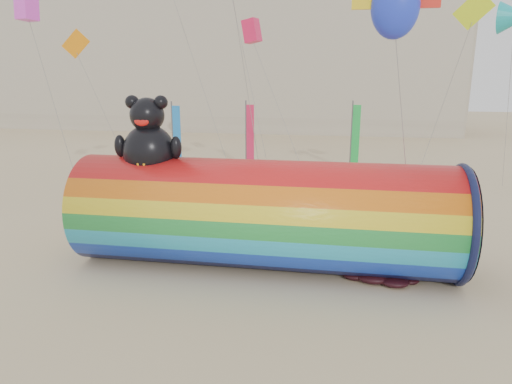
% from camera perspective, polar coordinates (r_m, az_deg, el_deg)
% --- Properties ---
extents(ground, '(160.00, 160.00, 0.00)m').
position_cam_1_polar(ground, '(17.84, -2.43, -8.62)').
color(ground, '#CCB58C').
rests_on(ground, ground).
extents(hotel_building, '(60.40, 15.40, 20.60)m').
position_cam_1_polar(hotel_building, '(63.98, -4.46, 17.40)').
color(hotel_building, '#B7AD99').
rests_on(hotel_building, ground).
extents(windsock_assembly, '(13.82, 4.21, 6.37)m').
position_cam_1_polar(windsock_assembly, '(16.76, 1.06, -2.45)').
color(windsock_assembly, red).
rests_on(windsock_assembly, ground).
extents(kite_handler, '(0.80, 0.73, 1.84)m').
position_cam_1_polar(kite_handler, '(17.05, 11.24, -6.68)').
color(kite_handler, '#4D5054').
rests_on(kite_handler, ground).
extents(fabric_bundle, '(2.62, 1.35, 0.41)m').
position_cam_1_polar(fabric_bundle, '(16.64, 15.09, -10.24)').
color(fabric_bundle, '#34090F').
rests_on(fabric_bundle, ground).
extents(festival_banners, '(13.09, 3.17, 5.20)m').
position_cam_1_polar(festival_banners, '(33.05, 0.58, 6.90)').
color(festival_banners, '#59595E').
rests_on(festival_banners, ground).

